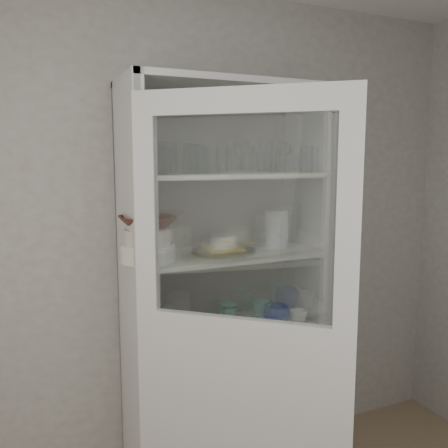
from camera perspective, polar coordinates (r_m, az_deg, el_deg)
name	(u,v)px	position (r m, az deg, el deg)	size (l,w,h in m)	color
wall_back	(173,240)	(2.54, -6.21, -1.95)	(3.60, 0.02, 2.60)	gray
pantry_cabinet	(219,309)	(2.55, -0.58, -10.21)	(1.00, 0.45, 2.10)	silver
cupboard_door	(240,372)	(2.02, 1.98, -17.35)	(0.70, 0.63, 2.00)	silver
tumbler_0	(151,159)	(2.10, -8.78, 7.78)	(0.07, 0.07, 0.14)	silver
tumbler_1	(198,159)	(2.17, -3.12, 7.78)	(0.07, 0.07, 0.14)	silver
tumbler_2	(191,159)	(2.16, -4.01, 7.84)	(0.07, 0.07, 0.14)	silver
tumbler_3	(213,160)	(2.17, -1.36, 7.68)	(0.06, 0.06, 0.13)	silver
tumbler_4	(265,158)	(2.29, 4.99, 7.94)	(0.07, 0.07, 0.15)	silver
tumbler_5	(263,160)	(2.31, 4.67, 7.71)	(0.07, 0.07, 0.13)	silver
tumbler_6	(306,159)	(2.43, 9.86, 7.67)	(0.07, 0.07, 0.13)	silver
tumbler_7	(142,158)	(2.25, -9.87, 7.83)	(0.07, 0.07, 0.15)	silver
tumbler_8	(169,159)	(2.24, -6.59, 7.79)	(0.07, 0.07, 0.14)	silver
tumbler_9	(195,159)	(2.30, -3.56, 7.86)	(0.07, 0.07, 0.14)	silver
tumbler_10	(222,160)	(2.36, -0.27, 7.69)	(0.06, 0.06, 0.13)	silver
tumbler_11	(247,160)	(2.40, 2.84, 7.70)	(0.06, 0.06, 0.13)	silver
goblet_0	(137,158)	(2.34, -10.45, 7.86)	(0.07, 0.07, 0.15)	silver
goblet_1	(192,156)	(2.43, -3.84, 8.12)	(0.07, 0.07, 0.16)	silver
goblet_2	(241,154)	(2.49, 2.08, 8.43)	(0.09, 0.09, 0.19)	silver
goblet_3	(285,155)	(2.64, 7.35, 8.18)	(0.08, 0.08, 0.18)	silver
plate_stack_front	(148,252)	(2.22, -9.14, -3.37)	(0.25, 0.25, 0.08)	white
plate_stack_back	(154,242)	(2.39, -8.38, -2.22)	(0.19, 0.19, 0.11)	white
cream_bowl	(148,236)	(2.21, -9.18, -1.44)	(0.22, 0.22, 0.07)	beige
terracotta_bowl	(147,222)	(2.20, -9.22, 0.21)	(0.25, 0.25, 0.06)	#40180D
glass_platter	(223,251)	(2.39, -0.07, -3.28)	(0.32, 0.32, 0.02)	silver
yellow_trivet	(223,248)	(2.38, -0.07, -2.92)	(0.18, 0.18, 0.01)	yellow
white_ramekin	(223,241)	(2.38, -0.07, -2.08)	(0.14, 0.14, 0.06)	white
grey_bowl_stack	(276,229)	(2.54, 6.33, -0.55)	(0.12, 0.12, 0.20)	#B3B8B9
mug_blue	(276,315)	(2.55, 6.32, -10.87)	(0.14, 0.14, 0.11)	navy
mug_teal	(262,311)	(2.62, 4.62, -10.33)	(0.11, 0.11, 0.10)	teal
mug_white	(299,318)	(2.56, 8.97, -11.12)	(0.09, 0.09, 0.08)	white
teal_jar	(228,313)	(2.56, 0.46, -10.68)	(0.09, 0.09, 0.11)	teal
measuring_cups	(215,329)	(2.44, -1.14, -12.53)	(0.10, 0.10, 0.04)	#B8B8C3
white_canister	(161,321)	(2.42, -7.55, -11.54)	(0.12, 0.12, 0.14)	white
cream_dish	(206,396)	(2.64, -2.19, -19.95)	(0.26, 0.26, 0.08)	beige
tin_box	(248,393)	(2.68, 2.91, -19.61)	(0.21, 0.15, 0.06)	#9898A9
tumbler_12	(165,158)	(2.17, -7.12, 7.88)	(0.07, 0.07, 0.15)	silver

